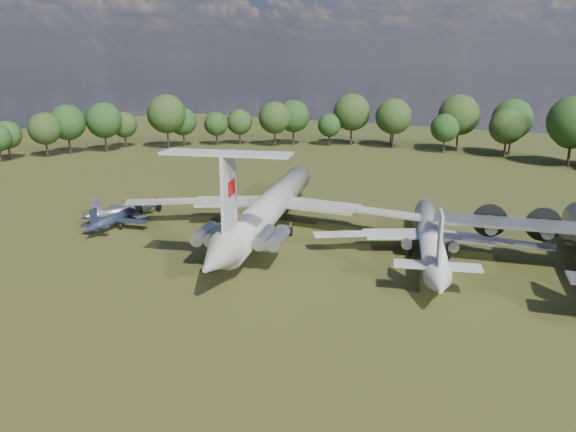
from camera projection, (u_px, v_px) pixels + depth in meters
The scene contains 6 objects.
ground at pixel (263, 237), 80.03m from camera, with size 300.00×300.00×0.00m, color #233612.
il62_airliner at pixel (271, 211), 82.39m from camera, with size 45.23×58.79×5.77m, color beige, non-canonical shape.
tu104_jet at pixel (430, 241), 71.62m from camera, with size 29.83×39.77×3.98m, color silver, non-canonical shape.
small_prop_west at pixel (113, 222), 83.63m from camera, with size 10.62×14.48×2.12m, color black, non-canonical shape.
small_prop_northwest at pixel (124, 213), 88.89m from camera, with size 9.98×13.61×2.00m, color #919498, non-canonical shape.
person_on_il62 at pixel (239, 214), 66.14m from camera, with size 0.68×0.44×1.85m, color olive.
Camera 1 is at (41.91, -63.96, 24.06)m, focal length 35.00 mm.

